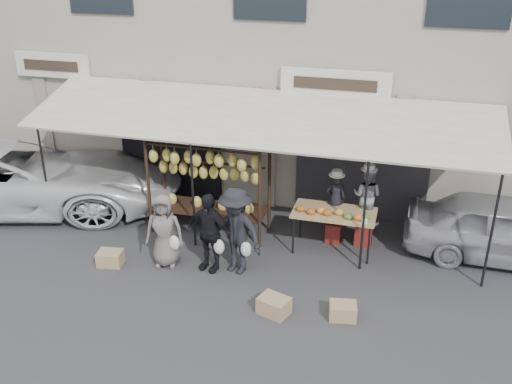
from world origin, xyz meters
TOP-DOWN VIEW (x-y plane):
  - ground_plane at (0.00, 0.00)m, footprint 90.00×90.00m
  - shophouse at (-0.00, 6.50)m, footprint 24.00×6.15m
  - awning at (0.01, 2.28)m, footprint 10.00×2.35m
  - banana_rack at (-0.91, 1.80)m, footprint 2.60×0.90m
  - produce_table at (1.86, 1.69)m, footprint 1.70×0.90m
  - vendor_left at (1.82, 2.12)m, footprint 0.48×0.38m
  - vendor_right at (2.46, 2.19)m, footprint 0.71×0.61m
  - customer_left at (-1.28, 0.27)m, footprint 0.84×0.63m
  - customer_mid at (-0.38, 0.37)m, footprint 1.02×0.61m
  - customer_right at (0.15, 0.41)m, footprint 1.29×0.97m
  - stool_left at (1.82, 2.12)m, footprint 0.37×0.37m
  - stool_right at (2.46, 2.19)m, footprint 0.42×0.42m
  - crate_near_a at (1.21, -0.73)m, footprint 0.62×0.54m
  - crate_near_b at (2.39, -0.54)m, footprint 0.52×0.43m
  - crate_far at (-2.36, -0.05)m, footprint 0.54×0.44m
  - sedan at (5.24, 2.35)m, footprint 3.94×1.61m

SIDE VIEW (x-z plane):
  - ground_plane at x=0.00m, z-range 0.00..0.00m
  - crate_near_b at x=2.39m, z-range 0.00..0.28m
  - crate_far at x=-2.36m, z-range 0.00..0.29m
  - crate_near_a at x=1.21m, z-range 0.00..0.31m
  - stool_left at x=1.82m, z-range 0.00..0.44m
  - stool_right at x=2.46m, z-range 0.00..0.50m
  - sedan at x=5.24m, z-range 0.00..1.34m
  - customer_left at x=-1.28m, z-range 0.00..1.54m
  - customer_mid at x=-0.38m, z-range 0.00..1.63m
  - produce_table at x=1.86m, z-range 0.36..1.40m
  - customer_right at x=0.15m, z-range 0.00..1.77m
  - vendor_left at x=1.82m, z-range 0.44..1.59m
  - vendor_right at x=2.46m, z-range 0.50..1.76m
  - banana_rack at x=-0.91m, z-range 0.45..2.69m
  - awning at x=0.01m, z-range 1.12..4.03m
  - shophouse at x=0.00m, z-range 0.00..7.30m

